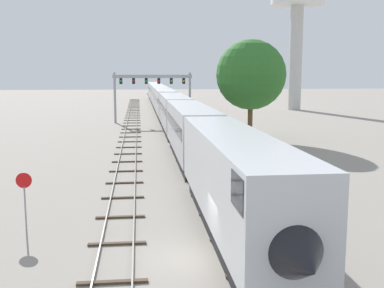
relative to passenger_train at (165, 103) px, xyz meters
name	(u,v)px	position (x,y,z in m)	size (l,w,h in m)	color
ground_plane	(200,258)	(-2.00, -60.56, -2.61)	(400.00, 400.00, 0.00)	gray
track_main	(166,119)	(0.00, -0.56, -2.55)	(2.60, 200.00, 0.16)	slate
track_near	(130,135)	(-5.50, -20.56, -2.55)	(2.60, 160.00, 0.16)	slate
passenger_train	(165,103)	(0.00, 0.00, 0.00)	(3.04, 133.86, 4.80)	silver
signal_gantry	(153,86)	(-2.25, -5.60, 3.05)	(12.10, 0.49, 7.65)	#999BA0
water_tower	(297,4)	(27.66, 16.65, 18.67)	(10.89, 10.89, 26.42)	beige
stop_sign	(24,193)	(-10.00, -56.07, -0.74)	(0.76, 0.08, 2.88)	gray
trackside_tree_left	(251,75)	(8.38, -25.39, 4.77)	(8.00, 8.00, 11.40)	brown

